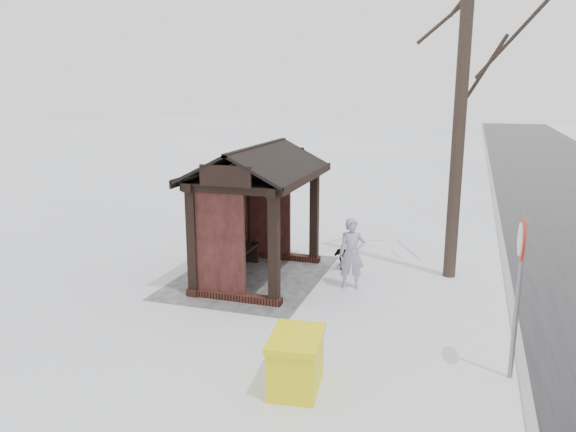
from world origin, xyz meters
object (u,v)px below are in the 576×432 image
(dog, at_px, (340,257))
(pedestrian, at_px, (352,254))
(bus_shelter, at_px, (252,186))
(grit_bin, at_px, (296,361))
(road_sign, at_px, (520,266))

(dog, bearing_deg, pedestrian, -81.52)
(dog, bearing_deg, bus_shelter, -158.93)
(pedestrian, distance_m, grit_bin, 4.42)
(bus_shelter, relative_size, pedestrian, 2.29)
(bus_shelter, bearing_deg, road_sign, 60.36)
(pedestrian, relative_size, dog, 2.27)
(pedestrian, relative_size, road_sign, 0.62)
(road_sign, bearing_deg, dog, -141.67)
(road_sign, bearing_deg, bus_shelter, -121.18)
(grit_bin, height_order, road_sign, road_sign)
(pedestrian, height_order, grit_bin, pedestrian)
(bus_shelter, bearing_deg, dog, 125.41)
(bus_shelter, distance_m, road_sign, 6.27)
(grit_bin, bearing_deg, dog, 179.68)
(dog, distance_m, road_sign, 5.89)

